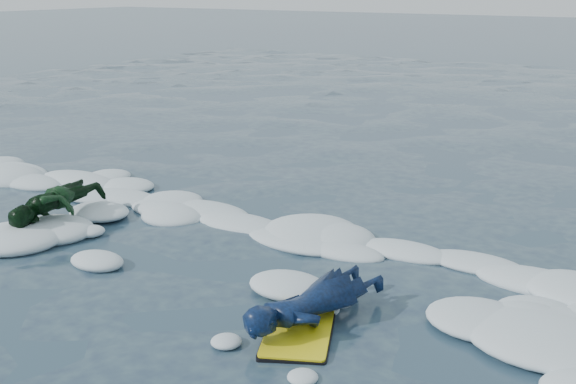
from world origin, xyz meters
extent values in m
plane|color=#1C2A45|center=(0.00, 0.00, 0.00)|extent=(120.00, 120.00, 0.00)
cube|color=black|center=(1.93, -0.61, 0.04)|extent=(0.92, 1.15, 0.05)
cube|color=yellow|center=(1.93, -0.61, 0.07)|extent=(0.89, 1.12, 0.02)
imported|color=navy|center=(1.93, -0.36, 0.22)|extent=(0.84, 1.59, 0.36)
cube|color=black|center=(-1.94, -0.01, 0.03)|extent=(0.76, 0.98, 0.04)
cube|color=yellow|center=(-1.94, -0.01, 0.06)|extent=(0.73, 0.95, 0.02)
cube|color=blue|center=(-1.94, -0.01, 0.07)|extent=(0.45, 0.82, 0.01)
imported|color=#0E3613|center=(-1.94, 0.19, 0.27)|extent=(0.72, 1.33, 0.49)
camera|label=1|loc=(4.78, -5.22, 2.84)|focal=45.00mm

